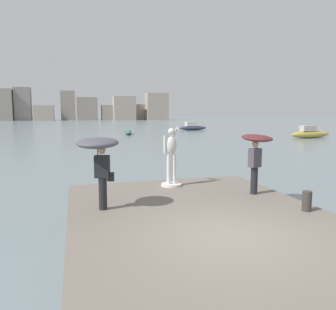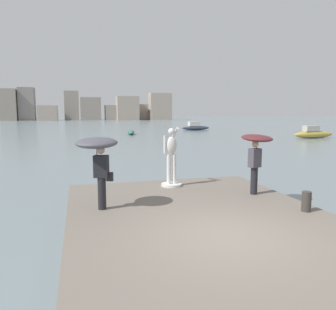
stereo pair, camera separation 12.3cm
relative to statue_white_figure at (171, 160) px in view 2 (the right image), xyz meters
name	(u,v)px [view 2 (the right image)]	position (x,y,z in m)	size (l,w,h in m)	color
ground_plane	(101,135)	(-0.18, 35.05, -1.33)	(400.00, 400.00, 0.00)	slate
pier	(201,222)	(-0.18, -3.44, -1.13)	(6.70, 9.00, 0.40)	#70665B
statue_white_figure	(171,160)	(0.00, 0.00, 0.00)	(0.73, 0.93, 2.11)	silver
onlooker_left	(98,151)	(-2.67, -2.21, 0.66)	(1.44, 1.45, 1.98)	black
onlooker_right	(256,148)	(2.31, -1.81, 0.57)	(1.26, 1.27, 1.95)	black
mooring_bollard	(306,201)	(2.63, -3.90, -0.66)	(0.25, 0.25, 0.54)	#38332D
boat_near	(313,134)	(23.70, 21.91, -0.78)	(5.56, 1.45, 1.49)	#B2993D
boat_mid	(131,132)	(3.92, 34.51, -1.01)	(1.43, 4.71, 0.64)	#336B5B
boat_leftward	(195,127)	(16.29, 42.36, -0.80)	(5.16, 1.82, 1.48)	#2D384C
distant_skyline	(90,108)	(1.71, 126.15, 3.65)	(65.55, 13.30, 12.62)	gray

